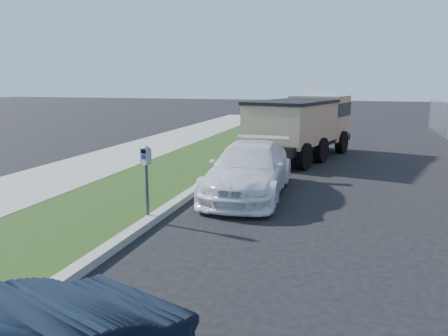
# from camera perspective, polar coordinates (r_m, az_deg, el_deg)

# --- Properties ---
(ground) EXTENTS (120.00, 120.00, 0.00)m
(ground) POSITION_cam_1_polar(r_m,az_deg,el_deg) (8.88, 6.92, -8.08)
(ground) COLOR black
(ground) RESTS_ON ground
(streetside) EXTENTS (6.12, 50.00, 0.15)m
(streetside) POSITION_cam_1_polar(r_m,az_deg,el_deg) (12.71, -16.99, -2.22)
(streetside) COLOR gray
(streetside) RESTS_ON ground
(parking_meter) EXTENTS (0.24, 0.19, 1.49)m
(parking_meter) POSITION_cam_1_polar(r_m,az_deg,el_deg) (9.17, -10.14, 0.37)
(parking_meter) COLOR #3F4247
(parking_meter) RESTS_ON ground
(white_wagon) EXTENTS (2.05, 4.69, 1.34)m
(white_wagon) POSITION_cam_1_polar(r_m,az_deg,el_deg) (11.39, 3.35, -0.17)
(white_wagon) COLOR white
(white_wagon) RESTS_ON ground
(dump_truck) EXTENTS (3.72, 6.30, 2.33)m
(dump_truck) POSITION_cam_1_polar(r_m,az_deg,el_deg) (17.29, 10.23, 5.76)
(dump_truck) COLOR black
(dump_truck) RESTS_ON ground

